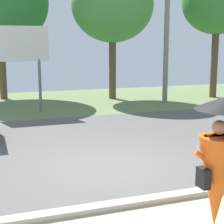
# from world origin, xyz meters

# --- Properties ---
(ground_plane) EXTENTS (40.00, 22.00, 0.20)m
(ground_plane) POSITION_xyz_m (0.00, 2.95, -0.05)
(ground_plane) COLOR #565451
(monk_pedestrian) EXTENTS (1.10, 1.06, 2.13)m
(monk_pedestrian) POSITION_xyz_m (0.55, -3.12, 1.13)
(monk_pedestrian) COLOR #E55B19
(monk_pedestrian) RESTS_ON ground_plane
(utility_pole) EXTENTS (1.80, 0.24, 7.53)m
(utility_pole) POSITION_xyz_m (5.38, 7.97, 3.94)
(utility_pole) COLOR gray
(utility_pole) RESTS_ON ground_plane
(roadside_billboard) EXTENTS (2.60, 0.12, 3.50)m
(roadside_billboard) POSITION_xyz_m (-1.52, 7.51, 2.55)
(roadside_billboard) COLOR slate
(roadside_billboard) RESTS_ON ground_plane
(tree_center_back) EXTENTS (4.08, 4.08, 6.55)m
(tree_center_back) POSITION_xyz_m (3.43, 10.04, 4.68)
(tree_center_back) COLOR brown
(tree_center_back) RESTS_ON ground_plane
(tree_right_mid) EXTENTS (3.60, 3.60, 6.54)m
(tree_right_mid) POSITION_xyz_m (8.63, 8.75, 4.87)
(tree_right_mid) COLOR brown
(tree_right_mid) RESTS_ON ground_plane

